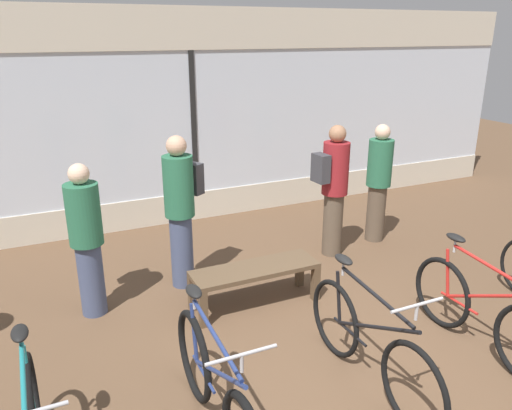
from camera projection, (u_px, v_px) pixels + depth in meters
The scene contains 10 objects.
ground_plane at pixel (347, 372), 4.43m from camera, with size 24.00×24.00×0.00m, color brown.
shop_back_wall at pixel (193, 117), 7.52m from camera, with size 12.00×0.08×3.20m.
bicycle_left at pixel (216, 393), 3.58m from camera, with size 0.46×1.81×1.06m.
bicycle_center at pixel (369, 345), 4.14m from camera, with size 0.46×1.77×1.04m.
bicycle_right at pixel (481, 313), 4.60m from camera, with size 0.46×1.73×1.04m.
display_bench at pixel (255, 274), 5.40m from camera, with size 1.40×0.44×0.45m.
customer_near_rack at pixel (181, 207), 5.65m from camera, with size 0.56×0.50×1.80m.
customer_by_window at pixel (334, 187), 6.46m from camera, with size 0.50×0.37×1.75m.
customer_mid_floor at pixel (378, 181), 6.96m from camera, with size 0.47×0.47×1.68m.
customer_near_bench at pixel (86, 235), 5.09m from camera, with size 0.36×0.50×1.65m.
Camera 1 is at (-2.28, -3.01, 2.86)m, focal length 35.00 mm.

